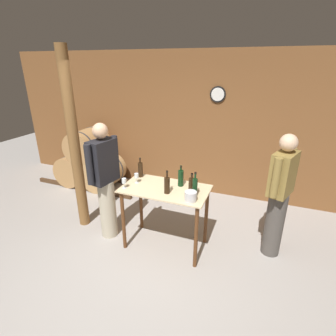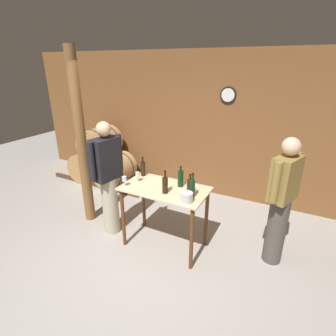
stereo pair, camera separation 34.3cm
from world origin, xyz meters
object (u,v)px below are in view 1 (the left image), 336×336
wooden_post (74,144)px  wine_glass_near_center (136,176)px  wine_glass_near_left (124,181)px  wine_bottle_right (192,185)px  wine_bottle_center (181,178)px  wine_bottle_left (167,185)px  wine_bottle_far_right (195,187)px  ice_bucket (191,196)px  wine_bottle_far_left (140,169)px  person_host (279,195)px  person_visitor_with_scarf (105,180)px

wooden_post → wine_glass_near_center: size_ratio=19.39×
wooden_post → wine_glass_near_left: (0.95, -0.23, -0.34)m
wine_bottle_right → wine_glass_near_left: 0.89m
wine_glass_near_center → wine_bottle_center: bearing=12.3°
wooden_post → wine_bottle_left: bearing=-5.9°
wine_bottle_center → wine_glass_near_left: size_ratio=2.09×
wine_bottle_far_right → ice_bucket: wine_bottle_far_right is taller
wine_bottle_center → wine_bottle_far_right: 0.33m
wine_bottle_right → ice_bucket: 0.25m
wine_bottle_left → wooden_post: bearing=174.1°
wine_bottle_center → wine_glass_near_center: (-0.60, -0.13, -0.02)m
wine_bottle_left → wine_bottle_center: (0.09, 0.27, 0.00)m
wine_bottle_left → wine_bottle_center: wine_bottle_left is taller
wine_bottle_far_left → wine_bottle_left: wine_bottle_left is taller
wine_bottle_far_left → wine_bottle_left: bearing=-31.9°
wooden_post → wine_glass_near_center: wooden_post is taller
wine_glass_near_left → ice_bucket: size_ratio=0.94×
wine_bottle_far_right → wine_glass_near_left: (-0.93, -0.13, -0.03)m
wine_bottle_far_right → ice_bucket: 0.16m
wine_bottle_left → wine_glass_near_center: (-0.50, 0.13, -0.02)m
wine_bottle_far_left → wine_bottle_far_right: wine_bottle_far_right is taller
person_host → wine_bottle_left: bearing=-159.3°
wine_bottle_left → wine_bottle_far_right: size_ratio=0.96×
wine_bottle_far_left → wooden_post: bearing=-169.3°
ice_bucket → person_host: size_ratio=0.09×
wine_bottle_center → ice_bucket: bearing=-54.9°
wine_glass_near_left → wine_bottle_right: bearing=14.8°
wine_bottle_far_left → wine_bottle_far_right: 0.94m
wine_glass_near_center → ice_bucket: 0.87m
wine_glass_near_left → person_visitor_with_scarf: person_visitor_with_scarf is taller
wooden_post → wine_bottle_far_left: 1.04m
wooden_post → person_host: 2.92m
person_visitor_with_scarf → wine_bottle_right: bearing=5.0°
wooden_post → wine_bottle_far_left: wooden_post is taller
wooden_post → wine_bottle_right: 1.83m
wine_bottle_far_left → wine_bottle_left: size_ratio=0.95×
wine_bottle_left → ice_bucket: size_ratio=2.08×
wine_bottle_far_left → person_host: 1.90m
wooden_post → wine_bottle_far_right: wooden_post is taller
wooden_post → wine_bottle_right: (1.80, -0.00, -0.34)m
wine_glass_near_center → wine_bottle_far_right: bearing=-5.1°
wine_bottle_center → ice_bucket: wine_bottle_center is taller
wine_glass_near_center → person_visitor_with_scarf: bearing=-168.8°
wine_bottle_far_left → person_visitor_with_scarf: size_ratio=0.17×
wine_glass_near_center → person_visitor_with_scarf: person_visitor_with_scarf is taller
wooden_post → wine_glass_near_left: size_ratio=19.35×
wine_bottle_far_left → wine_bottle_far_right: size_ratio=0.91×
wine_bottle_center → wine_bottle_right: wine_bottle_center is taller
wine_glass_near_center → person_visitor_with_scarf: size_ratio=0.08×
wine_bottle_left → person_visitor_with_scarf: bearing=177.4°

